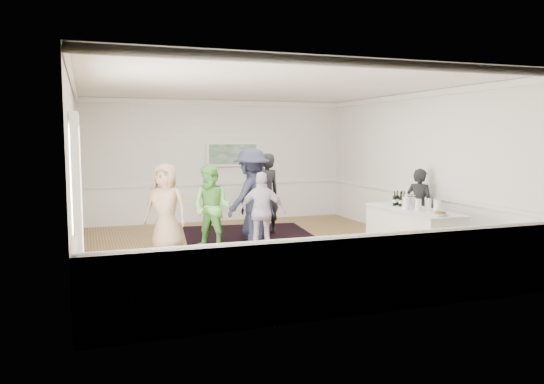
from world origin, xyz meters
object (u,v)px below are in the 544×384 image
object	(u,v)px
guest_tan	(166,208)
guest_dark_b	(266,194)
serving_table	(413,232)
guest_green	(212,208)
bartender	(419,207)
ice_bucket	(408,201)
guest_navy	(256,202)
guest_dark_a	(252,196)
nut_bowl	(440,214)
guest_lilac	(262,212)

from	to	relation	value
guest_tan	guest_dark_b	size ratio (longest dim) A/B	0.94
serving_table	guest_green	world-z (taller)	guest_green
bartender	guest_dark_b	bearing A→B (deg)	20.92
ice_bucket	guest_green	bearing A→B (deg)	155.36
bartender	ice_bucket	size ratio (longest dim) A/B	6.13
guest_navy	guest_dark_a	bearing A→B (deg)	105.87
bartender	guest_green	bearing A→B (deg)	46.96
serving_table	guest_navy	xyz separation A→B (m)	(-2.30, 2.52, 0.38)
guest_green	guest_dark_a	world-z (taller)	guest_dark_a
guest_dark_b	nut_bowl	size ratio (longest dim) A/B	7.07
guest_lilac	ice_bucket	world-z (taller)	guest_lilac
guest_dark_a	ice_bucket	xyz separation A→B (m)	(2.55, -1.89, 0.01)
serving_table	bartender	xyz separation A→B (m)	(0.74, 0.88, 0.35)
serving_table	ice_bucket	world-z (taller)	ice_bucket
bartender	guest_lilac	xyz separation A→B (m)	(-3.29, 0.44, -0.01)
guest_navy	ice_bucket	bearing A→B (deg)	179.19
guest_dark_b	serving_table	bearing A→B (deg)	108.95
bartender	guest_tan	bearing A→B (deg)	48.99
serving_table	guest_navy	distance (m)	3.44
bartender	guest_dark_a	distance (m)	3.49
serving_table	guest_dark_a	size ratio (longest dim) A/B	1.10
serving_table	guest_tan	xyz separation A→B (m)	(-4.34, 1.83, 0.42)
guest_green	nut_bowl	world-z (taller)	guest_green
nut_bowl	serving_table	bearing A→B (deg)	84.61
guest_tan	guest_dark_b	distance (m)	2.70
bartender	guest_lilac	size ratio (longest dim) A/B	1.02
guest_navy	nut_bowl	size ratio (longest dim) A/B	6.30
serving_table	guest_dark_b	size ratio (longest dim) A/B	1.18
guest_tan	guest_dark_a	world-z (taller)	guest_dark_a
serving_table	guest_dark_b	world-z (taller)	guest_dark_b
guest_green	guest_navy	xyz separation A→B (m)	(1.14, 0.71, -0.01)
ice_bucket	guest_dark_a	bearing A→B (deg)	143.47
guest_tan	guest_navy	xyz separation A→B (m)	(2.04, 0.69, -0.04)
guest_navy	ice_bucket	world-z (taller)	guest_navy
guest_green	guest_dark_b	bearing A→B (deg)	78.78
guest_lilac	nut_bowl	bearing A→B (deg)	158.91
guest_lilac	guest_navy	bearing A→B (deg)	-80.64
guest_green	serving_table	bearing A→B (deg)	13.52
guest_green	guest_dark_b	xyz separation A→B (m)	(1.54, 1.18, 0.09)
serving_table	bartender	world-z (taller)	bartender
guest_navy	guest_dark_b	bearing A→B (deg)	-86.24
serving_table	guest_lilac	xyz separation A→B (m)	(-2.55, 1.32, 0.33)
guest_dark_b	guest_navy	world-z (taller)	guest_dark_b
guest_lilac	guest_navy	distance (m)	1.23
guest_dark_b	nut_bowl	world-z (taller)	guest_dark_b
serving_table	nut_bowl	xyz separation A→B (m)	(-0.08, -0.90, 0.48)
bartender	nut_bowl	world-z (taller)	bartender
guest_navy	guest_green	bearing A→B (deg)	75.48
serving_table	guest_dark_b	xyz separation A→B (m)	(-1.90, 3.00, 0.48)
ice_bucket	serving_table	bearing A→B (deg)	-97.06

